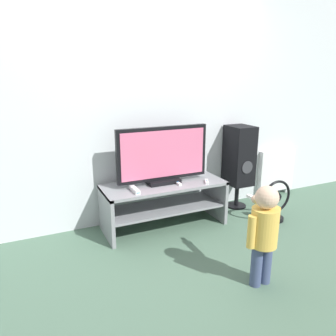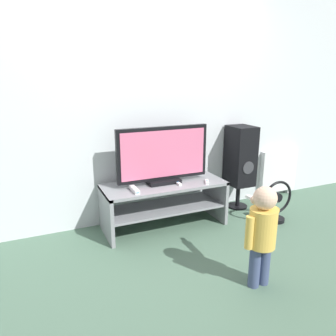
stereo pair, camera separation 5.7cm
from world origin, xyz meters
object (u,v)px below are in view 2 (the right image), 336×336
television (163,156)px  remote_primary (207,182)px  remote_secondary (178,183)px  radiator (278,171)px  game_console (135,190)px  child (262,228)px  speaker_tower (240,157)px  floor_fan (277,203)px

television → remote_primary: bearing=-23.9°
remote_secondary → television: bearing=140.3°
remote_secondary → radiator: bearing=11.7°
game_console → child: child is taller
game_console → radiator: size_ratio=0.31×
television → radiator: 1.86m
television → speaker_tower: television is taller
remote_primary → floor_fan: bearing=-16.7°
television → remote_secondary: television is taller
speaker_tower → radiator: size_ratio=1.62×
game_console → remote_secondary: size_ratio=1.48×
remote_primary → radiator: (1.37, 0.43, -0.16)m
remote_secondary → floor_fan: 1.15m
remote_secondary → floor_fan: bearing=-16.5°
game_console → remote_primary: size_ratio=1.47×
television → child: (0.26, -1.27, -0.30)m
game_console → floor_fan: 1.61m
remote_secondary → game_console: bearing=-175.6°
remote_secondary → radiator: size_ratio=0.21×
speaker_tower → child: bearing=-119.8°
remote_secondary → radiator: 1.71m
game_console → radiator: bearing=10.1°
remote_primary → child: child is taller
remote_primary → child: (-0.16, -1.08, -0.02)m
game_console → remote_primary: bearing=-3.5°
remote_primary → child: bearing=-98.5°
game_console → speaker_tower: 1.43m
speaker_tower → radiator: (0.74, 0.14, -0.30)m
radiator → remote_primary: bearing=-162.5°
remote_primary → radiator: 1.44m
game_console → speaker_tower: speaker_tower is taller
child → remote_primary: bearing=81.5°
remote_secondary → speaker_tower: size_ratio=0.13×
child → television: bearing=101.7°
child → floor_fan: size_ratio=1.71×
speaker_tower → floor_fan: bearing=-74.0°
radiator → television: bearing=-172.3°
remote_secondary → floor_fan: size_ratio=0.28×
speaker_tower → floor_fan: 0.68m
floor_fan → speaker_tower: bearing=106.0°
speaker_tower → floor_fan: speaker_tower is taller
television → child: bearing=-78.3°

